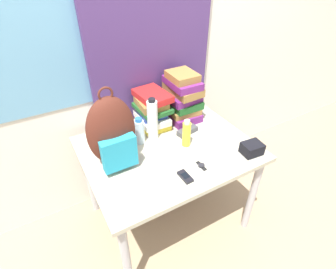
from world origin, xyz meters
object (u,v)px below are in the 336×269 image
(book_stack_left, at_px, (152,110))
(camera_pouch, at_px, (252,149))
(sports_bottle, at_px, (153,120))
(wristwatch, at_px, (201,166))
(sunglasses_case, at_px, (187,131))
(water_bottle, at_px, (139,131))
(cell_phone, at_px, (185,177))
(book_stack_center, at_px, (182,97))
(backpack, at_px, (112,134))
(sunscreen_bottle, at_px, (187,134))

(book_stack_left, bearing_deg, camera_pouch, -55.79)
(sports_bottle, xyz_separation_m, wristwatch, (0.12, -0.38, -0.14))
(sunglasses_case, height_order, wristwatch, sunglasses_case)
(sunglasses_case, distance_m, camera_pouch, 0.44)
(camera_pouch, relative_size, wristwatch, 1.55)
(water_bottle, distance_m, cell_phone, 0.44)
(book_stack_left, xyz_separation_m, water_bottle, (-0.16, -0.13, -0.04))
(book_stack_center, xyz_separation_m, cell_phone, (-0.32, -0.55, -0.16))
(backpack, bearing_deg, water_bottle, 27.78)
(camera_pouch, bearing_deg, cell_phone, 176.99)
(book_stack_center, xyz_separation_m, sunscreen_bottle, (-0.15, -0.30, -0.08))
(book_stack_left, distance_m, sunscreen_bottle, 0.32)
(book_stack_left, height_order, sports_bottle, sports_bottle)
(sunglasses_case, relative_size, wristwatch, 1.86)
(sunscreen_bottle, relative_size, wristwatch, 2.22)
(book_stack_center, relative_size, sports_bottle, 1.20)
(camera_pouch, bearing_deg, water_bottle, 140.97)
(sunscreen_bottle, bearing_deg, camera_pouch, -41.64)
(sports_bottle, height_order, sunglasses_case, sports_bottle)
(sunscreen_bottle, distance_m, wristwatch, 0.23)
(sunglasses_case, relative_size, camera_pouch, 1.20)
(book_stack_left, height_order, sunscreen_bottle, book_stack_left)
(backpack, relative_size, sunglasses_case, 3.09)
(book_stack_center, xyz_separation_m, wristwatch, (-0.18, -0.51, -0.16))
(backpack, distance_m, book_stack_left, 0.44)
(cell_phone, relative_size, camera_pouch, 0.78)
(water_bottle, relative_size, wristwatch, 2.16)
(cell_phone, height_order, sunglasses_case, sunglasses_case)
(backpack, xyz_separation_m, water_bottle, (0.20, 0.11, -0.12))
(sports_bottle, distance_m, camera_pouch, 0.64)
(water_bottle, height_order, sunscreen_bottle, sunscreen_bottle)
(wristwatch, bearing_deg, water_bottle, 118.70)
(sunglasses_case, bearing_deg, sports_bottle, 163.88)
(book_stack_left, bearing_deg, sports_bottle, -115.45)
(book_stack_left, bearing_deg, backpack, -146.83)
(camera_pouch, bearing_deg, sunglasses_case, 121.14)
(cell_phone, bearing_deg, sunscreen_bottle, 56.24)
(sunscreen_bottle, bearing_deg, water_bottle, 144.50)
(book_stack_left, relative_size, water_bottle, 1.54)
(wristwatch, bearing_deg, book_stack_center, 70.40)
(sunglasses_case, bearing_deg, sunscreen_bottle, -126.68)
(water_bottle, height_order, sports_bottle, sports_bottle)
(sunscreen_bottle, bearing_deg, backpack, 171.50)
(sports_bottle, height_order, cell_phone, sports_bottle)
(backpack, height_order, water_bottle, backpack)
(book_stack_center, bearing_deg, book_stack_left, 178.82)
(water_bottle, bearing_deg, wristwatch, -61.30)
(book_stack_center, xyz_separation_m, water_bottle, (-0.40, -0.12, -0.08))
(water_bottle, distance_m, sports_bottle, 0.11)
(book_stack_center, bearing_deg, wristwatch, -109.60)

